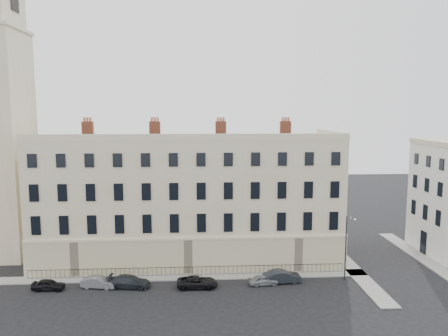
{
  "coord_description": "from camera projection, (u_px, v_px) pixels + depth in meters",
  "views": [
    {
      "loc": [
        -4.93,
        -41.41,
        18.39
      ],
      "look_at": [
        -1.72,
        10.0,
        11.51
      ],
      "focal_mm": 35.0,
      "sensor_mm": 36.0,
      "label": 1
    }
  ],
  "objects": [
    {
      "name": "car_c",
      "position": [
        129.0,
        282.0,
        45.39
      ],
      "size": [
        4.62,
        2.4,
        1.28
      ],
      "primitive_type": "imported",
      "rotation": [
        0.0,
        0.0,
        1.43
      ],
      "color": "#20252B",
      "rests_on": "ground"
    },
    {
      "name": "pavement_adjacent",
      "position": [
        419.0,
        256.0,
        55.01
      ],
      "size": [
        2.0,
        20.0,
        0.12
      ],
      "primitive_type": "cube",
      "color": "gray",
      "rests_on": "ground"
    },
    {
      "name": "streetlamp",
      "position": [
        346.0,
        245.0,
        46.88
      ],
      "size": [
        0.69,
        1.47,
        7.14
      ],
      "rotation": [
        0.0,
        0.0,
        -0.38
      ],
      "color": "#303035",
      "rests_on": "ground"
    },
    {
      "name": "terrace",
      "position": [
        189.0,
        198.0,
        54.18
      ],
      "size": [
        36.22,
        12.22,
        17.0
      ],
      "color": "beige",
      "rests_on": "ground"
    },
    {
      "name": "car_a",
      "position": [
        48.0,
        285.0,
        44.78
      ],
      "size": [
        3.38,
        1.51,
        1.13
      ],
      "primitive_type": "imported",
      "rotation": [
        0.0,
        0.0,
        1.52
      ],
      "color": "black",
      "rests_on": "ground"
    },
    {
      "name": "pavement_east_return",
      "position": [
        347.0,
        263.0,
        52.41
      ],
      "size": [
        2.0,
        24.0,
        0.12
      ],
      "primitive_type": "cube",
      "color": "gray",
      "rests_on": "ground"
    },
    {
      "name": "car_f",
      "position": [
        282.0,
        277.0,
        46.66
      ],
      "size": [
        4.23,
        1.8,
        1.36
      ],
      "primitive_type": "imported",
      "rotation": [
        0.0,
        0.0,
        1.66
      ],
      "color": "#20242B",
      "rests_on": "ground"
    },
    {
      "name": "car_e",
      "position": [
        263.0,
        280.0,
        46.09
      ],
      "size": [
        3.21,
        1.53,
        1.06
      ],
      "primitive_type": "imported",
      "rotation": [
        0.0,
        0.0,
        1.66
      ],
      "color": "gray",
      "rests_on": "ground"
    },
    {
      "name": "ground",
      "position": [
        247.0,
        295.0,
        43.7
      ],
      "size": [
        160.0,
        160.0,
        0.0
      ],
      "primitive_type": "plane",
      "color": "black",
      "rests_on": "ground"
    },
    {
      "name": "pavement_terrace",
      "position": [
        152.0,
        278.0,
        48.02
      ],
      "size": [
        48.0,
        2.0,
        0.12
      ],
      "primitive_type": "cube",
      "color": "gray",
      "rests_on": "ground"
    },
    {
      "name": "car_d",
      "position": [
        197.0,
        282.0,
        45.39
      ],
      "size": [
        4.28,
        2.01,
        1.18
      ],
      "primitive_type": "imported",
      "rotation": [
        0.0,
        0.0,
        1.56
      ],
      "color": "black",
      "rests_on": "ground"
    },
    {
      "name": "railings",
      "position": [
        188.0,
        271.0,
        48.6
      ],
      "size": [
        35.0,
        0.04,
        0.96
      ],
      "color": "black",
      "rests_on": "ground"
    },
    {
      "name": "car_b",
      "position": [
        99.0,
        282.0,
        45.35
      ],
      "size": [
        3.77,
        1.86,
        1.19
      ],
      "primitive_type": "imported",
      "rotation": [
        0.0,
        0.0,
        1.4
      ],
      "color": "slate",
      "rests_on": "ground"
    }
  ]
}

